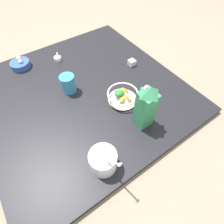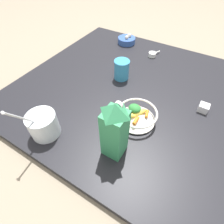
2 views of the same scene
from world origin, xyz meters
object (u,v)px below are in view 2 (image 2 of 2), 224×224
(fruit_bowl, at_px, (137,115))
(yogurt_tub, at_px, (43,124))
(milk_carton, at_px, (115,131))
(garlic_bowl, at_px, (127,40))
(spice_jar, at_px, (203,108))
(drinking_cup, at_px, (122,69))

(fruit_bowl, distance_m, yogurt_tub, 0.42)
(milk_carton, xyz_separation_m, garlic_bowl, (0.39, -0.85, -0.11))
(fruit_bowl, relative_size, spice_jar, 3.98)
(fruit_bowl, distance_m, drinking_cup, 0.34)
(fruit_bowl, distance_m, spice_jar, 0.35)
(garlic_bowl, bearing_deg, drinking_cup, 113.70)
(yogurt_tub, bearing_deg, spice_jar, -138.69)
(fruit_bowl, height_order, garlic_bowl, fruit_bowl)
(fruit_bowl, distance_m, milk_carton, 0.22)
(milk_carton, xyz_separation_m, drinking_cup, (0.21, -0.45, -0.08))
(fruit_bowl, xyz_separation_m, spice_jar, (-0.26, -0.23, -0.02))
(yogurt_tub, xyz_separation_m, drinking_cup, (-0.09, -0.53, -0.00))
(milk_carton, bearing_deg, garlic_bowl, -65.27)
(fruit_bowl, xyz_separation_m, milk_carton, (0.01, 0.19, 0.10))
(milk_carton, distance_m, garlic_bowl, 0.95)
(spice_jar, bearing_deg, garlic_bowl, -33.30)
(fruit_bowl, relative_size, yogurt_tub, 0.76)
(yogurt_tub, relative_size, drinking_cup, 2.11)
(drinking_cup, distance_m, spice_jar, 0.48)
(yogurt_tub, distance_m, garlic_bowl, 0.94)
(drinking_cup, relative_size, spice_jar, 2.48)
(milk_carton, relative_size, drinking_cup, 2.35)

